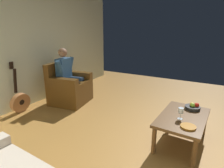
{
  "coord_description": "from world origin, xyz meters",
  "views": [
    {
      "loc": [
        2.62,
        0.49,
        1.63
      ],
      "look_at": [
        -0.31,
        -1.16,
        0.63
      ],
      "focal_mm": 30.04,
      "sensor_mm": 36.0,
      "label": 1
    }
  ],
  "objects_px": {
    "coffee_table": "(183,120)",
    "decorative_dish": "(188,127)",
    "armchair": "(69,88)",
    "person_seated": "(69,74)",
    "guitar": "(20,101)",
    "fruit_bowl": "(193,107)",
    "wine_glass_near": "(181,111)"
  },
  "relations": [
    {
      "from": "coffee_table",
      "to": "decorative_dish",
      "type": "relative_size",
      "value": 5.33
    },
    {
      "from": "armchair",
      "to": "decorative_dish",
      "type": "relative_size",
      "value": 4.76
    },
    {
      "from": "armchair",
      "to": "person_seated",
      "type": "distance_m",
      "value": 0.33
    },
    {
      "from": "guitar",
      "to": "decorative_dish",
      "type": "bearing_deg",
      "value": 93.0
    },
    {
      "from": "person_seated",
      "to": "fruit_bowl",
      "type": "bearing_deg",
      "value": 78.19
    },
    {
      "from": "person_seated",
      "to": "fruit_bowl",
      "type": "height_order",
      "value": "person_seated"
    },
    {
      "from": "person_seated",
      "to": "guitar",
      "type": "bearing_deg",
      "value": -39.47
    },
    {
      "from": "guitar",
      "to": "person_seated",
      "type": "bearing_deg",
      "value": 149.97
    },
    {
      "from": "wine_glass_near",
      "to": "armchair",
      "type": "bearing_deg",
      "value": -102.14
    },
    {
      "from": "fruit_bowl",
      "to": "armchair",
      "type": "bearing_deg",
      "value": -92.3
    },
    {
      "from": "armchair",
      "to": "wine_glass_near",
      "type": "relative_size",
      "value": 5.54
    },
    {
      "from": "guitar",
      "to": "fruit_bowl",
      "type": "height_order",
      "value": "guitar"
    },
    {
      "from": "armchair",
      "to": "coffee_table",
      "type": "distance_m",
      "value": 2.55
    },
    {
      "from": "person_seated",
      "to": "wine_glass_near",
      "type": "bearing_deg",
      "value": 68.29
    },
    {
      "from": "person_seated",
      "to": "coffee_table",
      "type": "distance_m",
      "value": 2.55
    },
    {
      "from": "guitar",
      "to": "decorative_dish",
      "type": "relative_size",
      "value": 5.34
    },
    {
      "from": "guitar",
      "to": "wine_glass_near",
      "type": "distance_m",
      "value": 3.03
    },
    {
      "from": "armchair",
      "to": "fruit_bowl",
      "type": "bearing_deg",
      "value": 78.26
    },
    {
      "from": "guitar",
      "to": "fruit_bowl",
      "type": "relative_size",
      "value": 4.54
    },
    {
      "from": "armchair",
      "to": "guitar",
      "type": "height_order",
      "value": "guitar"
    },
    {
      "from": "person_seated",
      "to": "guitar",
      "type": "distance_m",
      "value": 1.12
    },
    {
      "from": "person_seated",
      "to": "wine_glass_near",
      "type": "height_order",
      "value": "person_seated"
    },
    {
      "from": "coffee_table",
      "to": "wine_glass_near",
      "type": "height_order",
      "value": "wine_glass_near"
    },
    {
      "from": "person_seated",
      "to": "fruit_bowl",
      "type": "xyz_separation_m",
      "value": [
        0.11,
        2.59,
        -0.19
      ]
    },
    {
      "from": "coffee_table",
      "to": "fruit_bowl",
      "type": "bearing_deg",
      "value": 164.97
    },
    {
      "from": "coffee_table",
      "to": "armchair",
      "type": "bearing_deg",
      "value": -99.58
    },
    {
      "from": "armchair",
      "to": "guitar",
      "type": "relative_size",
      "value": 0.89
    },
    {
      "from": "guitar",
      "to": "wine_glass_near",
      "type": "relative_size",
      "value": 6.21
    },
    {
      "from": "armchair",
      "to": "wine_glass_near",
      "type": "xyz_separation_m",
      "value": [
        0.54,
        2.49,
        0.22
      ]
    },
    {
      "from": "person_seated",
      "to": "armchair",
      "type": "bearing_deg",
      "value": -90.0
    },
    {
      "from": "armchair",
      "to": "person_seated",
      "type": "height_order",
      "value": "person_seated"
    },
    {
      "from": "coffee_table",
      "to": "fruit_bowl",
      "type": "relative_size",
      "value": 4.53
    }
  ]
}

